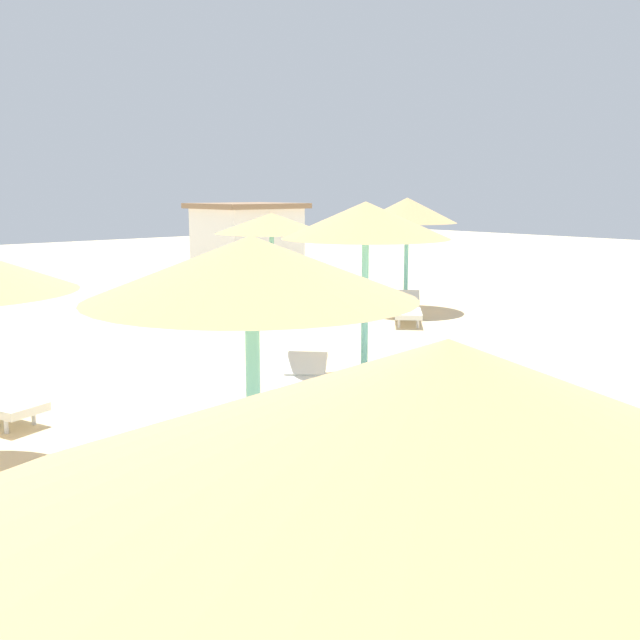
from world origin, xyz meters
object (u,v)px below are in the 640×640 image
object	(u,v)px
beach_cabana	(247,238)
lounger_0	(119,506)
bench_2	(202,299)
bench_1	(208,288)
parasol_0	(251,269)
parasol_5	(444,480)
lounger_1	(301,385)
lounger_3	(408,310)
lounger_2	(285,293)
parasol_1	(366,221)
parasol_3	(407,211)
parasol_2	(272,224)

from	to	relation	value
beach_cabana	lounger_0	bearing A→B (deg)	-128.95
bench_2	bench_1	bearing A→B (deg)	52.56
parasol_0	parasol_5	bearing A→B (deg)	-121.57
lounger_1	lounger_3	xyz separation A→B (m)	(6.53, 3.69, 0.01)
lounger_2	lounger_0	bearing A→B (deg)	-134.88
parasol_1	lounger_3	bearing A→B (deg)	34.61
parasol_3	beach_cabana	size ratio (longest dim) A/B	0.81
parasol_1	lounger_1	xyz separation A→B (m)	(-1.75, -0.40, -2.40)
lounger_0	lounger_1	distance (m)	4.66
parasol_5	bench_2	distance (m)	18.54
parasol_0	bench_1	xyz separation A→B (m)	(8.36, 13.64, -2.24)
lounger_1	lounger_2	size ratio (longest dim) A/B	1.00
parasol_3	bench_2	size ratio (longest dim) A/B	1.95
bench_1	lounger_3	bearing A→B (deg)	-75.86
parasol_1	bench_2	distance (m)	8.48
parasol_2	lounger_2	bearing A→B (deg)	40.32
parasol_1	beach_cabana	bearing A→B (deg)	60.85
lounger_0	beach_cabana	bearing A→B (deg)	51.05
lounger_3	parasol_0	bearing A→B (deg)	-144.12
bench_1	parasol_2	bearing A→B (deg)	-91.95
lounger_2	bench_1	world-z (taller)	lounger_2
lounger_2	lounger_3	bearing A→B (deg)	-85.32
parasol_1	beach_cabana	distance (m)	16.93
lounger_0	beach_cabana	xyz separation A→B (m)	(14.06, 17.39, 1.06)
parasol_0	lounger_2	bearing A→B (deg)	50.24
parasol_3	parasol_1	bearing A→B (deg)	-143.06
lounger_3	bench_1	distance (m)	6.62
parasol_3	lounger_2	size ratio (longest dim) A/B	1.64
parasol_3	lounger_0	world-z (taller)	parasol_3
parasol_5	lounger_2	distance (m)	19.77
lounger_3	bench_2	xyz separation A→B (m)	(-2.97, 4.64, 0.03)
parasol_3	beach_cabana	world-z (taller)	parasol_3
parasol_0	parasol_2	size ratio (longest dim) A/B	0.97
parasol_5	lounger_2	xyz separation A→B (m)	(12.04, 15.50, -2.34)
bench_2	beach_cabana	world-z (taller)	beach_cabana
parasol_0	bench_1	bearing A→B (deg)	58.48
lounger_2	lounger_1	bearing A→B (deg)	-127.49
lounger_3	parasol_5	bearing A→B (deg)	-138.02
parasol_5	lounger_3	xyz separation A→B (m)	(12.40, 11.15, -2.34)
parasol_5	lounger_3	bearing A→B (deg)	41.98
beach_cabana	lounger_3	bearing A→B (deg)	-106.77
lounger_2	parasol_0	bearing A→B (deg)	-129.76
parasol_0	bench_1	size ratio (longest dim) A/B	1.85
lounger_0	parasol_2	bearing A→B (deg)	45.80
lounger_3	bench_2	world-z (taller)	lounger_3
parasol_2	lounger_0	distance (m)	12.90
lounger_3	bench_1	bearing A→B (deg)	104.14
parasol_5	lounger_1	world-z (taller)	parasol_5
lounger_3	beach_cabana	xyz separation A→B (m)	(3.45, 11.44, 1.07)
parasol_3	lounger_3	world-z (taller)	parasol_3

